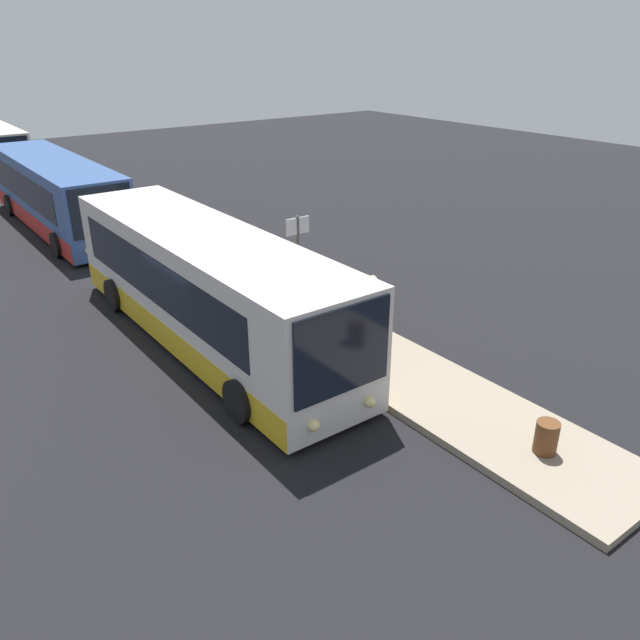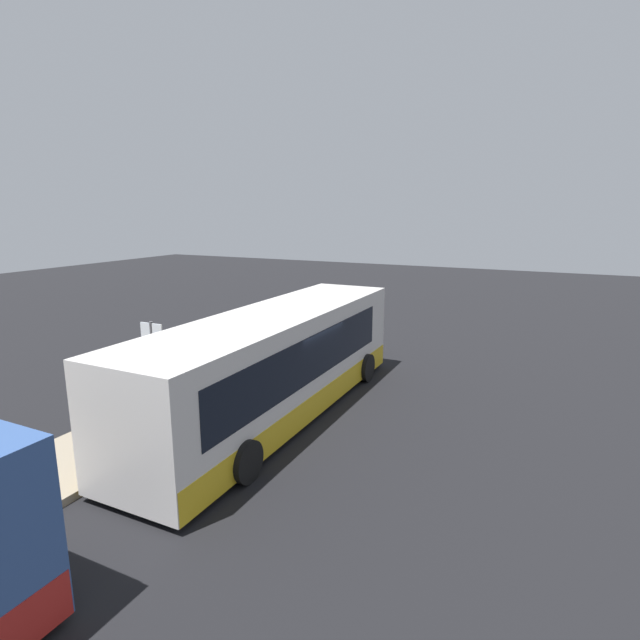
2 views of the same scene
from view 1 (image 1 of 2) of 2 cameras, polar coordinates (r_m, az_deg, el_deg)
ground at (r=16.39m, az=-9.84°, el=-2.53°), size 80.00×80.00×0.00m
platform at (r=17.67m, az=-1.61°, el=0.24°), size 20.00×2.55×0.17m
bus_lead at (r=16.27m, az=-10.43°, el=2.93°), size 11.27×2.85×2.97m
bus_second at (r=28.29m, az=-22.96°, el=10.53°), size 11.33×2.71×2.85m
passenger_boarding at (r=15.14m, az=1.13°, el=-0.09°), size 0.42×0.42×1.62m
passenger_waiting at (r=16.11m, az=4.78°, el=1.49°), size 0.55×0.66×1.68m
passenger_with_bags at (r=14.66m, az=4.46°, el=-0.71°), size 0.39×0.56×1.75m
suitcase at (r=15.93m, az=0.81°, el=-0.95°), size 0.48×0.27×0.89m
sign_post at (r=18.67m, az=-2.04°, el=7.00°), size 0.10×0.80×2.40m
trash_bin at (r=12.64m, az=19.99°, el=-10.05°), size 0.44×0.44×0.65m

